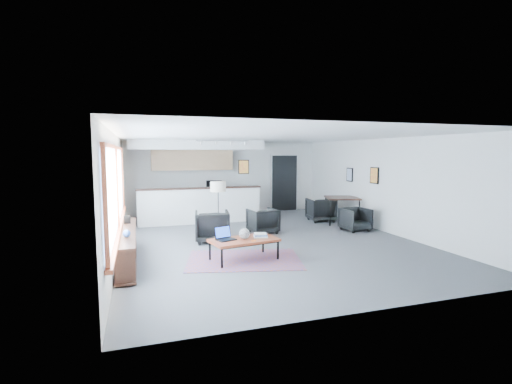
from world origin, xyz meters
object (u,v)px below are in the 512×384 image
object	(u,v)px
book_stack	(261,235)
dining_chair_near	(355,220)
dining_chair_far	(321,210)
laptop	(224,236)
microwave	(214,184)
coffee_table	(244,241)
armchair_right	(263,220)
floor_lamp	(218,189)
armchair_left	(212,225)
ceramic_pot	(244,234)
dining_table	(342,199)

from	to	relation	value
book_stack	dining_chair_near	bearing A→B (deg)	27.42
dining_chair_far	laptop	bearing A→B (deg)	46.93
microwave	laptop	bearing A→B (deg)	-95.48
coffee_table	laptop	world-z (taller)	laptop
coffee_table	microwave	size ratio (longest dim) A/B	2.75
coffee_table	armchair_right	bearing A→B (deg)	52.34
floor_lamp	microwave	bearing A→B (deg)	80.48
coffee_table	floor_lamp	distance (m)	2.66
armchair_left	armchair_right	distance (m)	1.63
laptop	armchair_right	bearing A→B (deg)	35.84
floor_lamp	dining_chair_near	xyz separation A→B (m)	(3.80, -0.69, -0.94)
dining_chair_far	ceramic_pot	bearing A→B (deg)	50.70
armchair_right	dining_table	size ratio (longest dim) A/B	0.59
floor_lamp	dining_chair_far	world-z (taller)	floor_lamp
microwave	dining_chair_near	bearing A→B (deg)	-46.05
laptop	microwave	world-z (taller)	microwave
armchair_left	book_stack	bearing A→B (deg)	120.44
floor_lamp	dining_table	bearing A→B (deg)	5.65
dining_chair_far	coffee_table	bearing A→B (deg)	50.55
coffee_table	laptop	bearing A→B (deg)	158.38
dining_table	dining_chair_far	bearing A→B (deg)	129.20
laptop	dining_table	xyz separation A→B (m)	(4.41, 2.84, 0.24)
coffee_table	ceramic_pot	world-z (taller)	ceramic_pot
dining_chair_far	floor_lamp	bearing A→B (deg)	21.22
ceramic_pot	dining_chair_far	world-z (taller)	dining_chair_far
dining_chair_near	dining_table	bearing A→B (deg)	72.70
microwave	coffee_table	bearing A→B (deg)	-91.48
book_stack	floor_lamp	xyz separation A→B (m)	(-0.37, 2.47, 0.76)
coffee_table	book_stack	xyz separation A→B (m)	(0.38, 0.05, 0.07)
coffee_table	armchair_left	xyz separation A→B (m)	(-0.31, 1.79, 0.01)
armchair_right	microwave	world-z (taller)	microwave
laptop	dining_chair_far	distance (m)	5.22
armchair_right	microwave	bearing A→B (deg)	-85.42
floor_lamp	dining_chair_near	world-z (taller)	floor_lamp
ceramic_pot	book_stack	bearing A→B (deg)	9.03
dining_table	armchair_left	bearing A→B (deg)	-165.40
coffee_table	microwave	world-z (taller)	microwave
armchair_left	laptop	bearing A→B (deg)	96.16
ceramic_pot	dining_chair_far	size ratio (longest dim) A/B	0.32
armchair_left	dining_table	size ratio (longest dim) A/B	0.68
laptop	dining_chair_near	size ratio (longest dim) A/B	0.73
coffee_table	microwave	xyz separation A→B (m)	(0.54, 5.72, 0.70)
coffee_table	dining_table	size ratio (longest dim) A/B	1.17
ceramic_pot	dining_chair_near	bearing A→B (deg)	25.83
ceramic_pot	book_stack	world-z (taller)	ceramic_pot
laptop	dining_table	bearing A→B (deg)	13.74
floor_lamp	laptop	bearing A→B (deg)	-99.31
ceramic_pot	armchair_left	bearing A→B (deg)	100.05
armchair_right	dining_table	world-z (taller)	dining_table
coffee_table	dining_chair_near	size ratio (longest dim) A/B	2.40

